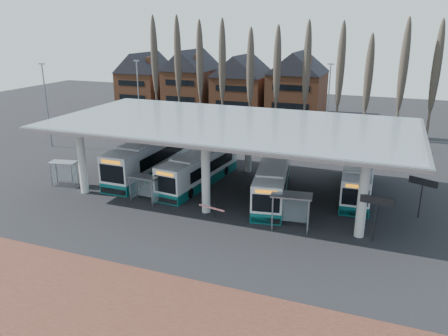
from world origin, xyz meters
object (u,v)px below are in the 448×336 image
at_px(bus_0, 150,157).
at_px(bus_3, 356,178).
at_px(shelter_1, 145,183).
at_px(shelter_2, 291,203).
at_px(shelter_0, 64,168).
at_px(bus_2, 273,181).
at_px(bus_1, 200,168).

bearing_deg(bus_0, bus_3, 5.25).
distance_m(bus_3, shelter_1, 18.80).
distance_m(shelter_1, shelter_2, 12.79).
xyz_separation_m(shelter_0, shelter_1, (9.32, -0.99, 0.06)).
relative_size(bus_2, shelter_1, 4.38).
distance_m(bus_1, shelter_0, 12.78).
bearing_deg(bus_3, bus_1, -172.77).
height_order(bus_3, shelter_1, bus_3).
xyz_separation_m(bus_2, shelter_2, (2.88, -5.55, 0.54)).
bearing_deg(bus_3, shelter_1, -156.26).
relative_size(bus_0, bus_3, 1.19).
relative_size(bus_1, bus_3, 1.05).
distance_m(bus_2, shelter_0, 19.63).
distance_m(bus_2, shelter_2, 6.28).
height_order(bus_0, bus_3, bus_0).
height_order(bus_3, shelter_2, bus_3).
bearing_deg(shelter_0, shelter_2, -15.16).
relative_size(bus_3, shelter_0, 4.14).
height_order(bus_0, shelter_0, bus_0).
height_order(bus_1, shelter_1, bus_1).
height_order(bus_2, shelter_0, bus_2).
bearing_deg(shelter_2, bus_3, 60.03).
bearing_deg(bus_1, bus_0, 176.55).
xyz_separation_m(bus_2, shelter_0, (-19.22, -4.01, 0.20)).
relative_size(bus_3, shelter_1, 4.21).
bearing_deg(shelter_2, bus_0, 148.01).
xyz_separation_m(bus_3, shelter_1, (-16.65, -8.72, 0.30)).
relative_size(bus_1, shelter_2, 3.69).
xyz_separation_m(bus_0, shelter_0, (-5.87, -5.92, -0.05)).
xyz_separation_m(bus_0, bus_1, (5.91, -0.97, -0.22)).
bearing_deg(shelter_1, bus_2, 30.02).
relative_size(bus_1, shelter_0, 4.35).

